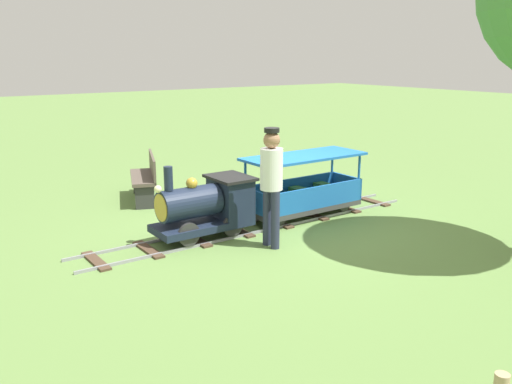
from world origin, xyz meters
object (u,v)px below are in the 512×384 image
at_px(passenger_car, 304,191).
at_px(conductor_person, 271,178).
at_px(locomotive, 208,205).
at_px(park_bench, 146,177).

height_order(passenger_car, conductor_person, conductor_person).
xyz_separation_m(locomotive, conductor_person, (-0.81, -0.51, 0.47)).
bearing_deg(conductor_person, park_bench, 6.61).
bearing_deg(park_bench, conductor_person, -173.39).
bearing_deg(conductor_person, passenger_car, -57.04).
bearing_deg(locomotive, park_bench, -3.30).
distance_m(passenger_car, conductor_person, 1.58).
distance_m(locomotive, park_bench, 2.43).
bearing_deg(passenger_car, park_bench, 33.77).
bearing_deg(locomotive, conductor_person, -147.53).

